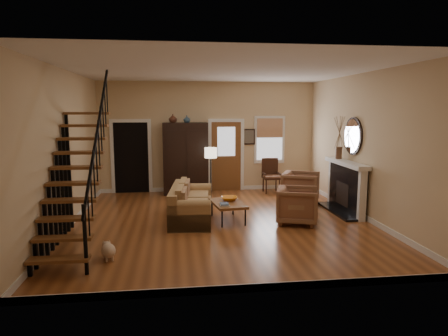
{
  "coord_description": "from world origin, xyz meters",
  "views": [
    {
      "loc": [
        -1.02,
        -8.56,
        2.48
      ],
      "look_at": [
        0.1,
        0.4,
        1.15
      ],
      "focal_mm": 32.0,
      "sensor_mm": 36.0,
      "label": 1
    }
  ],
  "objects": [
    {
      "name": "room",
      "position": [
        -0.41,
        1.76,
        1.51
      ],
      "size": [
        7.0,
        7.33,
        3.3
      ],
      "color": "brown",
      "rests_on": "ground"
    },
    {
      "name": "floor_lamp",
      "position": [
        -0.04,
        2.16,
        0.73
      ],
      "size": [
        0.34,
        0.34,
        1.45
      ],
      "primitive_type": null,
      "rotation": [
        0.0,
        0.0,
        -0.01
      ],
      "color": "black",
      "rests_on": "ground"
    },
    {
      "name": "armchair_left",
      "position": [
        1.63,
        -0.32,
        0.4
      ],
      "size": [
        1.1,
        1.08,
        0.8
      ],
      "primitive_type": "imported",
      "rotation": [
        0.0,
        0.0,
        1.26
      ],
      "color": "brown",
      "rests_on": "ground"
    },
    {
      "name": "bowl",
      "position": [
        0.2,
        0.22,
        0.47
      ],
      "size": [
        0.38,
        0.38,
        0.09
      ],
      "primitive_type": "imported",
      "color": "orange",
      "rests_on": "coffee_table"
    },
    {
      "name": "fireplace",
      "position": [
        3.13,
        0.5,
        0.74
      ],
      "size": [
        0.33,
        1.95,
        2.3
      ],
      "color": "black",
      "rests_on": "ground"
    },
    {
      "name": "armoire",
      "position": [
        -0.7,
        3.15,
        1.05
      ],
      "size": [
        1.3,
        0.6,
        2.1
      ],
      "primitive_type": null,
      "color": "black",
      "rests_on": "ground"
    },
    {
      "name": "staircase",
      "position": [
        -2.78,
        -1.3,
        1.6
      ],
      "size": [
        0.94,
        2.8,
        3.2
      ],
      "primitive_type": null,
      "color": "brown",
      "rests_on": "ground"
    },
    {
      "name": "armchair_right",
      "position": [
        2.27,
        1.43,
        0.43
      ],
      "size": [
        1.23,
        1.22,
        0.85
      ],
      "primitive_type": "imported",
      "rotation": [
        0.0,
        0.0,
        1.15
      ],
      "color": "brown",
      "rests_on": "ground"
    },
    {
      "name": "vase_a",
      "position": [
        -1.05,
        3.05,
        2.22
      ],
      "size": [
        0.24,
        0.24,
        0.25
      ],
      "primitive_type": "imported",
      "color": "#4C2619",
      "rests_on": "armoire"
    },
    {
      "name": "sofa",
      "position": [
        -0.66,
        0.24,
        0.38
      ],
      "size": [
        1.07,
        2.11,
        0.76
      ],
      "primitive_type": null,
      "rotation": [
        0.0,
        0.0,
        -0.1
      ],
      "color": "#A2794A",
      "rests_on": "ground"
    },
    {
      "name": "dog",
      "position": [
        -2.14,
        -2.03,
        0.14
      ],
      "size": [
        0.34,
        0.44,
        0.28
      ],
      "primitive_type": null,
      "rotation": [
        0.0,
        0.0,
        0.31
      ],
      "color": "beige",
      "rests_on": "ground"
    },
    {
      "name": "side_chair",
      "position": [
        1.85,
        2.95,
        0.51
      ],
      "size": [
        0.54,
        0.54,
        1.02
      ],
      "primitive_type": null,
      "color": "#391E12",
      "rests_on": "ground"
    },
    {
      "name": "vase_b",
      "position": [
        -0.65,
        3.05,
        2.21
      ],
      "size": [
        0.2,
        0.2,
        0.21
      ],
      "primitive_type": "imported",
      "color": "#334C60",
      "rests_on": "armoire"
    },
    {
      "name": "books",
      "position": [
        0.03,
        -0.23,
        0.45
      ],
      "size": [
        0.2,
        0.28,
        0.05
      ],
      "primitive_type": null,
      "color": "beige",
      "rests_on": "coffee_table"
    },
    {
      "name": "coffee_table",
      "position": [
        0.15,
        0.07,
        0.21
      ],
      "size": [
        0.78,
        1.18,
        0.42
      ],
      "primitive_type": null,
      "rotation": [
        0.0,
        0.0,
        0.13
      ],
      "color": "brown",
      "rests_on": "ground"
    }
  ]
}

